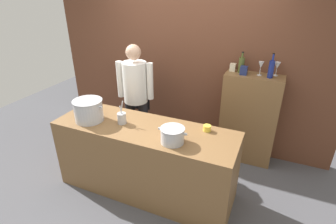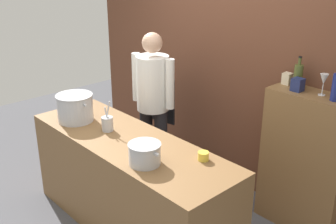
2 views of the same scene
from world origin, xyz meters
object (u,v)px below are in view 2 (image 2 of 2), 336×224
object	(u,v)px
utensil_crock	(107,123)
wine_bottle_olive	(298,76)
butter_jar	(203,156)
spice_tin_cream	(287,79)
spice_tin_navy	(298,85)
chef	(153,98)
stockpot_large	(75,108)
stockpot_small	(145,154)
wine_bottle_cobalt	(336,86)
wine_glass_short	(324,80)

from	to	relation	value
utensil_crock	wine_bottle_olive	distance (m)	1.73
butter_jar	spice_tin_cream	xyz separation A→B (m)	(0.04, 1.04, 0.42)
butter_jar	spice_tin_navy	world-z (taller)	spice_tin_navy
chef	stockpot_large	distance (m)	0.86
chef	stockpot_small	world-z (taller)	chef
stockpot_small	spice_tin_cream	distance (m)	1.49
spice_tin_navy	stockpot_large	bearing A→B (deg)	-141.15
chef	wine_bottle_cobalt	world-z (taller)	chef
spice_tin_navy	chef	bearing A→B (deg)	-163.58
stockpot_small	spice_tin_navy	distance (m)	1.44
stockpot_large	stockpot_small	xyz separation A→B (m)	(1.10, -0.05, -0.05)
chef	spice_tin_navy	size ratio (longest dim) A/B	14.83
wine_glass_short	spice_tin_cream	xyz separation A→B (m)	(-0.36, 0.05, -0.08)
stockpot_large	utensil_crock	xyz separation A→B (m)	(0.40, 0.09, -0.06)
butter_jar	spice_tin_cream	distance (m)	1.12
spice_tin_navy	spice_tin_cream	bearing A→B (deg)	148.74
stockpot_large	spice_tin_cream	world-z (taller)	spice_tin_cream
stockpot_large	stockpot_small	world-z (taller)	stockpot_large
stockpot_small	spice_tin_cream	xyz separation A→B (m)	(0.30, 1.41, 0.37)
stockpot_large	wine_glass_short	bearing A→B (deg)	36.67
stockpot_large	spice_tin_navy	bearing A→B (deg)	38.85
chef	utensil_crock	xyz separation A→B (m)	(0.25, -0.75, 0.00)
utensil_crock	spice_tin_cream	world-z (taller)	spice_tin_cream
stockpot_large	butter_jar	bearing A→B (deg)	13.08
wine_bottle_cobalt	spice_tin_cream	world-z (taller)	wine_bottle_cobalt
wine_bottle_cobalt	wine_bottle_olive	size ratio (longest dim) A/B	1.13
utensil_crock	spice_tin_cream	distance (m)	1.66
wine_bottle_olive	spice_tin_navy	distance (m)	0.11
utensil_crock	stockpot_small	bearing A→B (deg)	-11.58
wine_bottle_cobalt	wine_bottle_olive	world-z (taller)	wine_bottle_cobalt
wine_bottle_cobalt	wine_glass_short	bearing A→B (deg)	159.95
chef	stockpot_small	bearing A→B (deg)	124.43
chef	spice_tin_cream	distance (m)	1.40
spice_tin_navy	wine_glass_short	bearing A→B (deg)	14.84
spice_tin_cream	spice_tin_navy	bearing A→B (deg)	-31.26
chef	utensil_crock	bearing A→B (deg)	95.92
stockpot_small	spice_tin_cream	world-z (taller)	spice_tin_cream
spice_tin_cream	stockpot_small	bearing A→B (deg)	-101.95
spice_tin_navy	spice_tin_cream	size ratio (longest dim) A/B	1.07
butter_jar	chef	bearing A→B (deg)	156.54
wine_glass_short	utensil_crock	bearing A→B (deg)	-138.11
utensil_crock	wine_bottle_cobalt	distance (m)	1.95
utensil_crock	wine_bottle_cobalt	bearing A→B (deg)	38.14
stockpot_large	utensil_crock	size ratio (longest dim) A/B	1.46
spice_tin_navy	wine_bottle_cobalt	bearing A→B (deg)	0.74
stockpot_large	wine_bottle_cobalt	distance (m)	2.31
butter_jar	wine_bottle_olive	bearing A→B (deg)	81.84
stockpot_large	wine_bottle_cobalt	world-z (taller)	wine_bottle_cobalt
wine_glass_short	spice_tin_cream	bearing A→B (deg)	172.76
wine_bottle_olive	spice_tin_cream	bearing A→B (deg)	170.80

